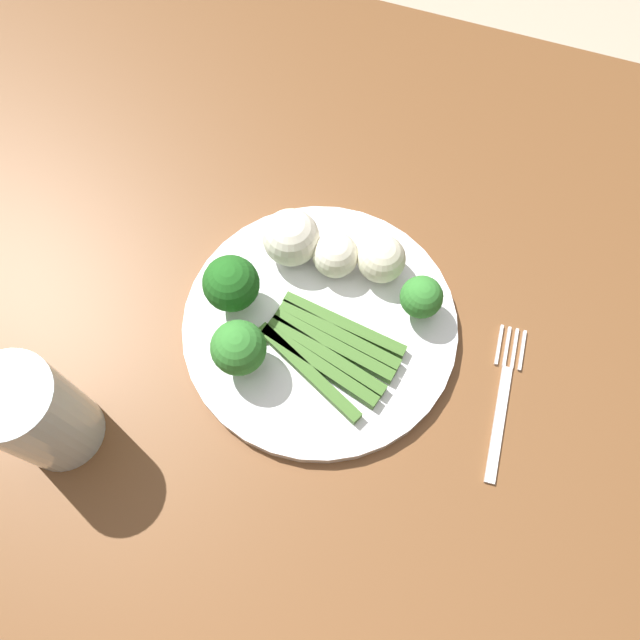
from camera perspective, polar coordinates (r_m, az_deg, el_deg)
ground_plane at (r=1.36m, az=0.80°, el=-11.63°), size 6.00×6.00×0.02m
dining_table at (r=0.75m, az=1.42°, el=-1.58°), size 1.29×0.91×0.72m
plate at (r=0.64m, az=0.00°, el=-0.45°), size 0.28×0.28×0.01m
asparagus_bundle at (r=0.61m, az=0.78°, el=-2.79°), size 0.15×0.11×0.01m
broccoli_right at (r=0.62m, az=9.40°, el=2.08°), size 0.04×0.04×0.05m
broccoli_near_center at (r=0.61m, az=-8.24°, el=3.31°), size 0.06×0.06×0.07m
broccoli_back at (r=0.59m, az=-7.57°, el=-2.61°), size 0.05×0.05×0.07m
cauliflower_mid at (r=0.64m, az=1.45°, el=6.06°), size 0.05×0.05×0.05m
cauliflower_edge at (r=0.64m, az=-2.71°, el=7.66°), size 0.06×0.06×0.06m
cauliflower_front at (r=0.64m, az=5.73°, el=5.67°), size 0.05×0.05×0.05m
fork at (r=0.64m, az=16.59°, el=-7.03°), size 0.03×0.17×0.00m
water_glass at (r=0.60m, az=-24.73°, el=-8.01°), size 0.08×0.08×0.13m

